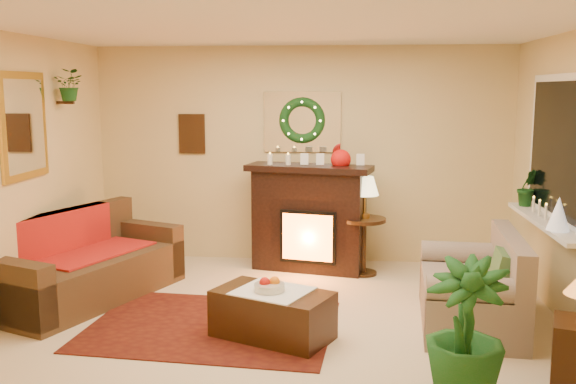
# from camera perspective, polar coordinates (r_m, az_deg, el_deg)

# --- Properties ---
(floor) EXTENTS (5.00, 5.00, 0.00)m
(floor) POSITION_cam_1_polar(r_m,az_deg,el_deg) (5.88, -0.32, -11.69)
(floor) COLOR beige
(floor) RESTS_ON ground
(ceiling) EXTENTS (5.00, 5.00, 0.00)m
(ceiling) POSITION_cam_1_polar(r_m,az_deg,el_deg) (5.52, -0.34, 14.45)
(ceiling) COLOR white
(ceiling) RESTS_ON ground
(wall_back) EXTENTS (5.00, 5.00, 0.00)m
(wall_back) POSITION_cam_1_polar(r_m,az_deg,el_deg) (7.78, 1.27, 3.31)
(wall_back) COLOR #EFD88C
(wall_back) RESTS_ON ground
(wall_front) EXTENTS (5.00, 5.00, 0.00)m
(wall_front) POSITION_cam_1_polar(r_m,az_deg,el_deg) (3.35, -4.05, -4.49)
(wall_front) COLOR #EFD88C
(wall_front) RESTS_ON ground
(wall_left) EXTENTS (4.50, 4.50, 0.00)m
(wall_left) POSITION_cam_1_polar(r_m,az_deg,el_deg) (6.30, -23.60, 1.17)
(wall_left) COLOR #EFD88C
(wall_left) RESTS_ON ground
(area_rug) EXTENTS (2.26, 1.77, 0.01)m
(area_rug) POSITION_cam_1_polar(r_m,az_deg,el_deg) (5.87, -6.83, -11.71)
(area_rug) COLOR #5B1506
(area_rug) RESTS_ON floor
(sofa) EXTENTS (1.58, 2.20, 0.87)m
(sofa) POSITION_cam_1_polar(r_m,az_deg,el_deg) (6.73, -17.40, -5.56)
(sofa) COLOR brown
(sofa) RESTS_ON floor
(red_throw) EXTENTS (0.76, 1.24, 0.02)m
(red_throw) POSITION_cam_1_polar(r_m,az_deg,el_deg) (6.86, -17.37, -5.07)
(red_throw) COLOR #BF2E03
(red_throw) RESTS_ON sofa
(fireplace) EXTENTS (1.33, 0.66, 1.16)m
(fireplace) POSITION_cam_1_polar(r_m,az_deg,el_deg) (7.44, 1.86, -2.82)
(fireplace) COLOR black
(fireplace) RESTS_ON floor
(poinsettia) EXTENTS (0.23, 0.23, 0.23)m
(poinsettia) POSITION_cam_1_polar(r_m,az_deg,el_deg) (7.31, 4.72, 2.90)
(poinsettia) COLOR red
(poinsettia) RESTS_ON fireplace
(mantel_candle_a) EXTENTS (0.06, 0.06, 0.19)m
(mantel_candle_a) POSITION_cam_1_polar(r_m,az_deg,el_deg) (7.37, -1.61, 2.67)
(mantel_candle_a) COLOR white
(mantel_candle_a) RESTS_ON fireplace
(mantel_candle_b) EXTENTS (0.06, 0.06, 0.19)m
(mantel_candle_b) POSITION_cam_1_polar(r_m,az_deg,el_deg) (7.33, 0.01, 2.64)
(mantel_candle_b) COLOR silver
(mantel_candle_b) RESTS_ON fireplace
(mantel_mirror) EXTENTS (0.92, 0.02, 0.72)m
(mantel_mirror) POSITION_cam_1_polar(r_m,az_deg,el_deg) (7.73, 1.27, 6.24)
(mantel_mirror) COLOR white
(mantel_mirror) RESTS_ON wall_back
(wreath) EXTENTS (0.55, 0.11, 0.55)m
(wreath) POSITION_cam_1_polar(r_m,az_deg,el_deg) (7.68, 1.25, 6.38)
(wreath) COLOR #194719
(wreath) RESTS_ON wall_back
(wall_art) EXTENTS (0.32, 0.03, 0.48)m
(wall_art) POSITION_cam_1_polar(r_m,az_deg,el_deg) (7.94, -8.53, 5.14)
(wall_art) COLOR #381E11
(wall_art) RESTS_ON wall_back
(gold_mirror) EXTENTS (0.03, 0.84, 1.00)m
(gold_mirror) POSITION_cam_1_polar(r_m,az_deg,el_deg) (6.51, -22.43, 5.46)
(gold_mirror) COLOR gold
(gold_mirror) RESTS_ON wall_left
(hanging_plant) EXTENTS (0.33, 0.28, 0.36)m
(hanging_plant) POSITION_cam_1_polar(r_m,az_deg,el_deg) (7.12, -18.73, 7.70)
(hanging_plant) COLOR #194719
(hanging_plant) RESTS_ON wall_left
(loveseat) EXTENTS (0.94, 1.49, 0.83)m
(loveseat) POSITION_cam_1_polar(r_m,az_deg,el_deg) (5.98, 15.92, -7.44)
(loveseat) COLOR gray
(loveseat) RESTS_ON floor
(window_frame) EXTENTS (0.03, 1.86, 1.36)m
(window_frame) POSITION_cam_1_polar(r_m,az_deg,el_deg) (6.35, 23.16, 3.53)
(window_frame) COLOR white
(window_frame) RESTS_ON wall_right
(window_glass) EXTENTS (0.02, 1.70, 1.22)m
(window_glass) POSITION_cam_1_polar(r_m,az_deg,el_deg) (6.35, 23.03, 3.53)
(window_glass) COLOR black
(window_glass) RESTS_ON wall_right
(window_sill) EXTENTS (0.22, 1.86, 0.04)m
(window_sill) POSITION_cam_1_polar(r_m,az_deg,el_deg) (6.41, 21.89, -2.49)
(window_sill) COLOR white
(window_sill) RESTS_ON wall_right
(mini_tree) EXTENTS (0.19, 0.19, 0.29)m
(mini_tree) POSITION_cam_1_polar(r_m,az_deg,el_deg) (5.93, 22.92, -1.78)
(mini_tree) COLOR white
(mini_tree) RESTS_ON window_sill
(sill_plant) EXTENTS (0.28, 0.23, 0.51)m
(sill_plant) POSITION_cam_1_polar(r_m,az_deg,el_deg) (7.06, 20.55, 0.37)
(sill_plant) COLOR black
(sill_plant) RESTS_ON window_sill
(side_table_round) EXTENTS (0.65, 0.65, 0.65)m
(side_table_round) POSITION_cam_1_polar(r_m,az_deg,el_deg) (7.35, 6.69, -4.82)
(side_table_round) COLOR #4E341E
(side_table_round) RESTS_ON floor
(lamp_cream) EXTENTS (0.32, 0.32, 0.48)m
(lamp_cream) POSITION_cam_1_polar(r_m,az_deg,el_deg) (7.25, 6.82, -0.53)
(lamp_cream) COLOR #FFEB9B
(lamp_cream) RESTS_ON side_table_round
(coffee_table) EXTENTS (1.10, 0.88, 0.41)m
(coffee_table) POSITION_cam_1_polar(r_m,az_deg,el_deg) (5.52, -1.38, -10.78)
(coffee_table) COLOR #361F0E
(coffee_table) RESTS_ON floor
(fruit_bowl) EXTENTS (0.26, 0.26, 0.06)m
(fruit_bowl) POSITION_cam_1_polar(r_m,az_deg,el_deg) (5.43, -1.66, -8.45)
(fruit_bowl) COLOR beige
(fruit_bowl) RESTS_ON coffee_table
(floor_palm) EXTENTS (2.09, 2.09, 2.91)m
(floor_palm) POSITION_cam_1_polar(r_m,az_deg,el_deg) (4.59, 15.43, -12.12)
(floor_palm) COLOR #246024
(floor_palm) RESTS_ON floor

